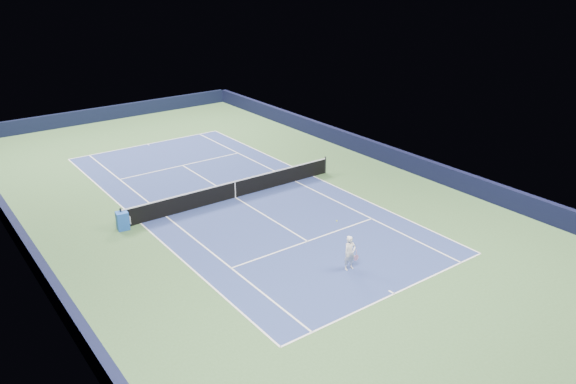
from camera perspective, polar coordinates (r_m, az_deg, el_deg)
ground at (r=30.89m, az=-5.37°, el=-0.57°), size 40.00×40.00×0.00m
wall_far at (r=48.01m, az=-17.92°, el=7.61°), size 22.00×0.35×1.10m
wall_right at (r=37.03m, az=9.08°, el=4.14°), size 0.35×40.00×1.10m
wall_left at (r=27.31m, az=-25.24°, el=-4.77°), size 0.35×40.00×1.10m
court_surface at (r=30.89m, az=-5.37°, el=-0.56°), size 10.97×23.77×0.01m
baseline_far at (r=40.95m, az=-14.09°, el=4.75°), size 10.97×0.08×0.00m
baseline_near at (r=22.67m, az=10.74°, el=-10.13°), size 10.97×0.08×0.00m
sideline_doubles_right at (r=33.80m, az=2.59°, el=1.62°), size 0.08×23.77×0.00m
sideline_doubles_left at (r=28.74m, az=-14.75°, el=-3.10°), size 0.08×23.77×0.00m
sideline_singles_right at (r=33.01m, az=0.74°, el=1.11°), size 0.08×23.77×0.00m
sideline_singles_left at (r=29.20m, az=-12.28°, el=-2.43°), size 0.08×23.77×0.00m
service_line_far at (r=36.17m, az=-10.66°, el=2.67°), size 8.23×0.08×0.00m
service_line_near at (r=26.11m, az=2.00°, el=-5.02°), size 8.23×0.08×0.00m
center_service_line at (r=30.89m, az=-5.37°, el=-0.55°), size 0.08×12.80×0.00m
center_mark_far at (r=40.82m, az=-14.01°, el=4.70°), size 0.08×0.30×0.00m
center_mark_near at (r=22.75m, az=10.46°, el=-9.97°), size 0.08×0.30×0.00m
tennis_net at (r=30.70m, az=-5.40°, el=0.30°), size 12.90×0.10×1.07m
sponsor_cube at (r=28.19m, az=-16.45°, el=-2.81°), size 0.64×0.57×0.90m
tennis_player at (r=23.68m, az=6.31°, el=-6.18°), size 0.75×1.24×1.87m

